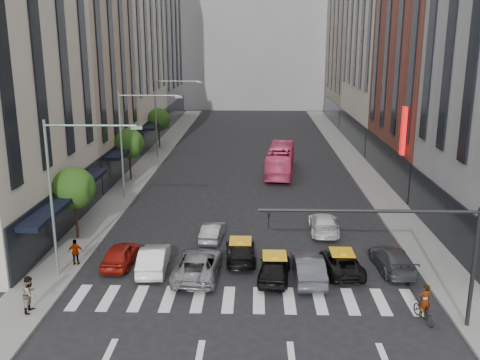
# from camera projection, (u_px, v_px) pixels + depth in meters

# --- Properties ---
(ground) EXTENTS (160.00, 160.00, 0.00)m
(ground) POSITION_uv_depth(u_px,v_px,m) (247.00, 314.00, 26.74)
(ground) COLOR black
(ground) RESTS_ON ground
(sidewalk_left) EXTENTS (3.00, 96.00, 0.15)m
(sidewalk_left) POSITION_uv_depth(u_px,v_px,m) (143.00, 170.00, 56.06)
(sidewalk_left) COLOR slate
(sidewalk_left) RESTS_ON ground
(sidewalk_right) EXTENTS (3.00, 96.00, 0.15)m
(sidewalk_right) POSITION_uv_depth(u_px,v_px,m) (363.00, 172.00, 55.39)
(sidewalk_right) COLOR slate
(sidewalk_right) RESTS_ON ground
(building_left_b) EXTENTS (8.00, 16.00, 24.00)m
(building_left_b) POSITION_uv_depth(u_px,v_px,m) (76.00, 54.00, 51.27)
(building_left_b) COLOR tan
(building_left_b) RESTS_ON ground
(building_left_c) EXTENTS (8.00, 20.00, 36.00)m
(building_left_c) POSITION_uv_depth(u_px,v_px,m) (119.00, 1.00, 67.15)
(building_left_c) COLOR beige
(building_left_c) RESTS_ON ground
(building_left_d) EXTENTS (8.00, 18.00, 30.00)m
(building_left_d) POSITION_uv_depth(u_px,v_px,m) (149.00, 29.00, 86.28)
(building_left_d) COLOR gray
(building_left_d) RESTS_ON ground
(building_right_b) EXTENTS (8.00, 18.00, 26.00)m
(building_right_b) POSITION_uv_depth(u_px,v_px,m) (437.00, 43.00, 49.05)
(building_right_b) COLOR brown
(building_right_b) RESTS_ON ground
(building_right_d) EXTENTS (8.00, 18.00, 28.00)m
(building_right_d) POSITION_uv_depth(u_px,v_px,m) (360.00, 36.00, 85.54)
(building_right_d) COLOR tan
(building_right_d) RESTS_ON ground
(building_far) EXTENTS (30.00, 10.00, 36.00)m
(building_far) POSITION_uv_depth(u_px,v_px,m) (255.00, 15.00, 104.36)
(building_far) COLOR gray
(building_far) RESTS_ON ground
(tree_near) EXTENTS (2.88, 2.88, 4.95)m
(tree_near) POSITION_uv_depth(u_px,v_px,m) (74.00, 188.00, 35.83)
(tree_near) COLOR black
(tree_near) RESTS_ON sidewalk_left
(tree_mid) EXTENTS (2.88, 2.88, 4.95)m
(tree_mid) POSITION_uv_depth(u_px,v_px,m) (129.00, 144.00, 51.30)
(tree_mid) COLOR black
(tree_mid) RESTS_ON sidewalk_left
(tree_far) EXTENTS (2.88, 2.88, 4.95)m
(tree_far) POSITION_uv_depth(u_px,v_px,m) (159.00, 120.00, 66.77)
(tree_far) COLOR black
(tree_far) RESTS_ON sidewalk_left
(streetlamp_near) EXTENTS (5.38, 0.25, 9.00)m
(streetlamp_near) POSITION_uv_depth(u_px,v_px,m) (66.00, 178.00, 29.40)
(streetlamp_near) COLOR gray
(streetlamp_near) RESTS_ON sidewalk_left
(streetlamp_mid) EXTENTS (5.38, 0.25, 9.00)m
(streetlamp_mid) POSITION_uv_depth(u_px,v_px,m) (132.00, 131.00, 44.87)
(streetlamp_mid) COLOR gray
(streetlamp_mid) RESTS_ON sidewalk_left
(streetlamp_far) EXTENTS (5.38, 0.25, 9.00)m
(streetlamp_far) POSITION_uv_depth(u_px,v_px,m) (164.00, 108.00, 60.34)
(streetlamp_far) COLOR gray
(streetlamp_far) RESTS_ON sidewalk_left
(traffic_signal) EXTENTS (10.10, 0.20, 6.00)m
(traffic_signal) POSITION_uv_depth(u_px,v_px,m) (415.00, 239.00, 24.42)
(traffic_signal) COLOR black
(traffic_signal) RESTS_ON ground
(liberty_sign) EXTENTS (0.30, 0.70, 4.00)m
(liberty_sign) POSITION_uv_depth(u_px,v_px,m) (403.00, 131.00, 44.19)
(liberty_sign) COLOR red
(liberty_sign) RESTS_ON ground
(car_red) EXTENTS (1.83, 4.14, 1.39)m
(car_red) POSITION_uv_depth(u_px,v_px,m) (121.00, 254.00, 32.40)
(car_red) COLOR maroon
(car_red) RESTS_ON ground
(car_white_front) EXTENTS (1.80, 4.53, 1.47)m
(car_white_front) POSITION_uv_depth(u_px,v_px,m) (154.00, 259.00, 31.64)
(car_white_front) COLOR white
(car_white_front) RESTS_ON ground
(car_silver) EXTENTS (2.69, 5.41, 1.47)m
(car_silver) POSITION_uv_depth(u_px,v_px,m) (198.00, 265.00, 30.81)
(car_silver) COLOR gray
(car_silver) RESTS_ON ground
(taxi_left) EXTENTS (2.07, 4.56, 1.30)m
(taxi_left) POSITION_uv_depth(u_px,v_px,m) (240.00, 251.00, 33.05)
(taxi_left) COLOR black
(taxi_left) RESTS_ON ground
(taxi_center) EXTENTS (2.19, 4.44, 1.46)m
(taxi_center) POSITION_uv_depth(u_px,v_px,m) (274.00, 268.00, 30.41)
(taxi_center) COLOR black
(taxi_center) RESTS_ON ground
(car_grey_mid) EXTENTS (1.77, 4.67, 1.52)m
(car_grey_mid) POSITION_uv_depth(u_px,v_px,m) (308.00, 267.00, 30.38)
(car_grey_mid) COLOR #3C3D43
(car_grey_mid) RESTS_ON ground
(taxi_right) EXTENTS (2.37, 4.55, 1.22)m
(taxi_right) POSITION_uv_depth(u_px,v_px,m) (341.00, 262.00, 31.43)
(taxi_right) COLOR black
(taxi_right) RESTS_ON ground
(car_grey_curb) EXTENTS (2.20, 4.78, 1.35)m
(car_grey_curb) POSITION_uv_depth(u_px,v_px,m) (392.00, 259.00, 31.73)
(car_grey_curb) COLOR #36383D
(car_grey_curb) RESTS_ON ground
(car_row2_left) EXTENTS (1.67, 3.81, 1.22)m
(car_row2_left) POSITION_uv_depth(u_px,v_px,m) (213.00, 232.00, 36.50)
(car_row2_left) COLOR gray
(car_row2_left) RESTS_ON ground
(car_row2_right) EXTENTS (2.05, 4.76, 1.37)m
(car_row2_right) POSITION_uv_depth(u_px,v_px,m) (323.00, 223.00, 37.95)
(car_row2_right) COLOR silver
(car_row2_right) RESTS_ON ground
(bus) EXTENTS (3.45, 10.55, 2.89)m
(bus) POSITION_uv_depth(u_px,v_px,m) (281.00, 160.00, 54.56)
(bus) COLOR #EA4475
(bus) RESTS_ON ground
(motorcycle) EXTENTS (1.09, 1.94, 0.96)m
(motorcycle) POSITION_uv_depth(u_px,v_px,m) (424.00, 312.00, 25.96)
(motorcycle) COLOR black
(motorcycle) RESTS_ON ground
(rider) EXTENTS (0.70, 0.55, 1.68)m
(rider) POSITION_uv_depth(u_px,v_px,m) (426.00, 287.00, 25.62)
(rider) COLOR gray
(rider) RESTS_ON motorcycle
(pedestrian_near) EXTENTS (0.75, 0.94, 1.89)m
(pedestrian_near) POSITION_uv_depth(u_px,v_px,m) (30.00, 294.00, 26.48)
(pedestrian_near) COLOR gray
(pedestrian_near) RESTS_ON sidewalk_left
(pedestrian_far) EXTENTS (0.97, 0.47, 1.59)m
(pedestrian_far) POSITION_uv_depth(u_px,v_px,m) (76.00, 252.00, 32.08)
(pedestrian_far) COLOR gray
(pedestrian_far) RESTS_ON sidewalk_left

